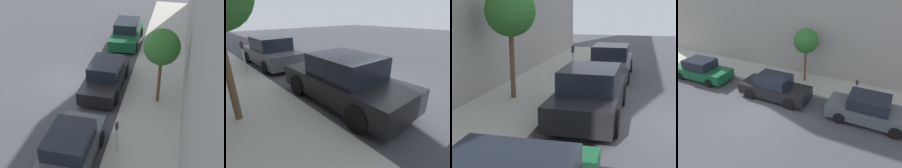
{
  "view_description": "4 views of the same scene",
  "coord_description": "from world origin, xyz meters",
  "views": [
    {
      "loc": [
        5.84,
        -14.1,
        9.13
      ],
      "look_at": [
        2.94,
        -1.22,
        1.0
      ],
      "focal_mm": 50.0,
      "sensor_mm": 36.0,
      "label": 1
    },
    {
      "loc": [
        5.84,
        3.66,
        2.66
      ],
      "look_at": [
        3.12,
        0.56,
        1.0
      ],
      "focal_mm": 28.0,
      "sensor_mm": 36.0,
      "label": 2
    },
    {
      "loc": [
        0.88,
        8.89,
        3.22
      ],
      "look_at": [
        3.11,
        0.07,
        1.0
      ],
      "focal_mm": 50.0,
      "sensor_mm": 36.0,
      "label": 3
    },
    {
      "loc": [
        -8.29,
        -6.37,
        7.38
      ],
      "look_at": [
        2.69,
        -0.97,
        1.0
      ],
      "focal_mm": 35.0,
      "sensor_mm": 36.0,
      "label": 4
    }
  ],
  "objects": [
    {
      "name": "ground_plane",
      "position": [
        0.0,
        0.0,
        0.0
      ],
      "size": [
        60.0,
        60.0,
        0.0
      ],
      "primitive_type": "plane",
      "color": "#424247"
    },
    {
      "name": "sidewalk",
      "position": [
        4.97,
        0.0,
        0.07
      ],
      "size": [
        2.94,
        32.0,
        0.15
      ],
      "color": "#B2ADA3",
      "rests_on": "ground_plane"
    },
    {
      "name": "parked_sedan_nearest",
      "position": [
        2.32,
        -5.89,
        0.72
      ],
      "size": [
        1.92,
        4.51,
        1.54
      ],
      "color": "#4C5156",
      "rests_on": "ground_plane"
    },
    {
      "name": "parked_sedan_second",
      "position": [
        2.32,
        -0.06,
        0.72
      ],
      "size": [
        1.92,
        4.51,
        1.54
      ],
      "color": "black",
      "rests_on": "ground_plane"
    },
    {
      "name": "parking_meter_near",
      "position": [
        3.95,
        -4.85,
        1.04
      ],
      "size": [
        0.11,
        0.15,
        1.44
      ],
      "color": "#ADADB2",
      "rests_on": "sidewalk"
    }
  ]
}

